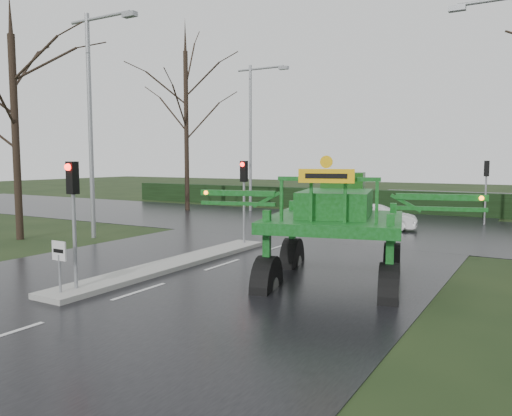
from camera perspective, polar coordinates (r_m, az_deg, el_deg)
The scene contains 15 objects.
ground at distance 14.03m, azimuth -13.18°, elevation -9.35°, with size 140.00×140.00×0.00m, color black.
road_main at distance 22.20m, azimuth 4.91°, elevation -3.73°, with size 14.00×80.00×0.02m, color black.
road_cross at distance 27.68m, azimuth 10.26°, elevation -1.95°, with size 80.00×12.00×0.02m, color black.
median_island at distance 17.03m, azimuth -9.39°, elevation -6.34°, with size 1.20×10.00×0.16m, color gray.
hedge_row at distance 35.19m, azimuth 14.77°, elevation 0.75°, with size 44.00×0.90×1.50m, color black.
keep_left_sign at distance 13.76m, azimuth -21.57°, elevation -5.37°, with size 0.50×0.07×1.35m.
traffic_signal_near at distance 13.87m, azimuth -20.19°, elevation 1.15°, with size 0.26×0.33×3.52m.
traffic_signal_mid at distance 20.35m, azimuth -1.39°, elevation 2.77°, with size 0.26×0.33×3.52m.
traffic_signal_far at distance 29.96m, azimuth 24.83°, elevation 3.15°, with size 0.26×0.33×3.52m.
street_light_left_near at distance 23.76m, azimuth -17.98°, elevation 11.11°, with size 3.85×0.30×10.00m.
street_light_left_far at distance 34.68m, azimuth -0.21°, elevation 9.53°, with size 3.85×0.30×10.00m.
tree_left_near at distance 24.72m, azimuth -25.91°, elevation 10.27°, with size 6.30×6.30×10.85m.
tree_left_far at distance 35.56m, azimuth -8.00°, elevation 11.25°, with size 7.70×7.70×13.26m.
crop_sprayer at distance 13.88m, azimuth 1.49°, elevation -0.24°, with size 8.02×5.87×4.59m.
white_sedan at distance 26.35m, azimuth 13.78°, elevation -2.41°, with size 1.32×3.78×1.24m, color silver.
Camera 1 is at (9.39, -9.80, 3.57)m, focal length 35.00 mm.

